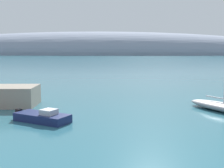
{
  "coord_description": "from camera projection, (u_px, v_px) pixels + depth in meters",
  "views": [
    {
      "loc": [
        -0.29,
        0.26,
        5.6
      ],
      "look_at": [
        -1.69,
        29.5,
        1.97
      ],
      "focal_mm": 47.35,
      "sensor_mm": 36.0,
      "label": 1
    }
  ],
  "objects": [
    {
      "name": "distant_ridge",
      "position": [
        91.0,
        54.0,
        242.94
      ],
      "size": [
        350.9,
        77.06,
        36.82
      ],
      "primitive_type": "ellipsoid",
      "color": "gray",
      "rests_on": "ground"
    },
    {
      "name": "sailboat_grey_near_shore",
      "position": [
        224.0,
        106.0,
        26.0
      ],
      "size": [
        5.87,
        7.33,
        9.47
      ],
      "rotation": [
        0.0,
        0.0,
        5.3
      ],
      "color": "gray",
      "rests_on": "water"
    },
    {
      "name": "motorboat_navy_alongside_breakwater",
      "position": [
        42.0,
        117.0,
        22.41
      ],
      "size": [
        4.8,
        3.45,
        1.02
      ],
      "rotation": [
        0.0,
        0.0,
        5.84
      ],
      "color": "navy",
      "rests_on": "water"
    }
  ]
}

